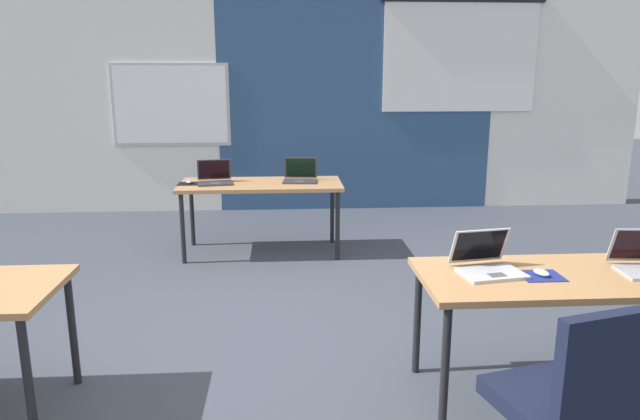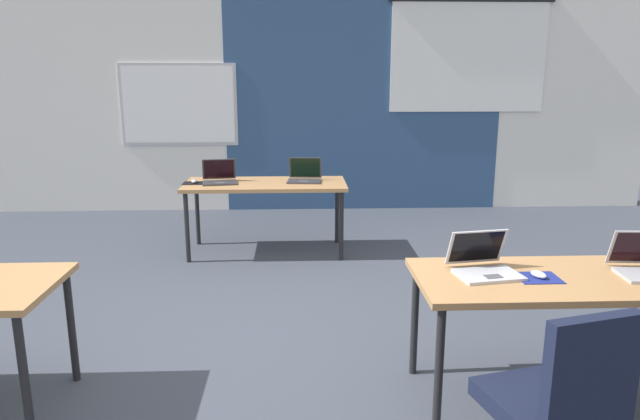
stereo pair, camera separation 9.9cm
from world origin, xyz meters
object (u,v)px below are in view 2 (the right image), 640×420
Objects in this scene: desk_near_right at (564,287)px; mouse_near_right_inner at (539,274)px; desk_far_center at (265,188)px; laptop_far_left at (220,178)px; laptop_far_right at (305,176)px; mouse_far_left at (194,181)px; laptop_near_right_inner at (484,265)px.

desk_near_right is 0.18m from mouse_near_right_inner.
mouse_near_right_inner is at bearing -60.57° from desk_far_center.
desk_near_right is at bearing -60.31° from laptop_far_left.
laptop_far_right is 1.10m from mouse_far_left.
desk_near_right is 4.31× the size of laptop_far_left.
laptop_far_left reaches higher than laptop_near_right_inner.
mouse_near_right_inner is at bearing -50.77° from mouse_far_left.
desk_far_center is 0.41m from laptop_far_right.
laptop_far_left reaches higher than desk_far_center.
laptop_near_right_inner is (1.33, -2.73, 0.11)m from desk_far_center.
laptop_far_right is at bearing 99.07° from laptop_near_right_inner.
laptop_near_right_inner is at bearing 171.25° from desk_near_right.
laptop_near_right_inner reaches higher than desk_far_center.
laptop_far_right is 0.85m from laptop_far_left.
desk_far_center is at bearing -9.37° from laptop_far_left.
laptop_far_left is (-0.45, 0.01, 0.11)m from desk_far_center.
desk_far_center is 4.24× the size of laptop_near_right_inner.
desk_far_center is at bearing -166.73° from laptop_far_right.
mouse_near_right_inner reaches higher than desk_far_center.
laptop_far_left reaches higher than desk_near_right.
mouse_near_right_inner is 3.63m from mouse_far_left.
laptop_far_left is at bearing 125.86° from mouse_near_right_inner.
laptop_near_right_inner is at bearing 161.67° from mouse_near_right_inner.
laptop_far_left is at bearing 113.53° from laptop_near_right_inner.
laptop_near_right_inner is (-0.42, 0.07, 0.11)m from desk_near_right.
laptop_far_right is 3.27× the size of mouse_far_left.
mouse_far_left reaches higher than desk_near_right.
laptop_far_left is at bearing 128.12° from desk_near_right.
desk_far_center is at bearing 119.43° from mouse_near_right_inner.
mouse_far_left is at bearing 129.23° from mouse_near_right_inner.
laptop_near_right_inner is 1.06× the size of laptop_far_right.
mouse_near_right_inner is 3.12m from laptop_far_right.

